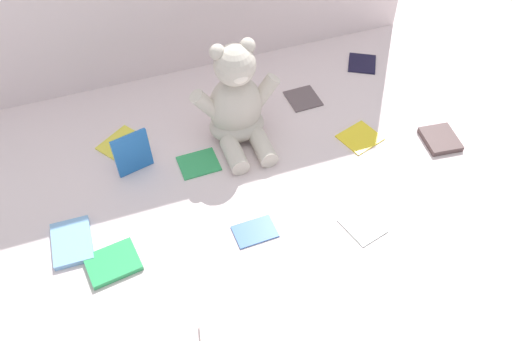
# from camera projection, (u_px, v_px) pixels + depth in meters

# --- Properties ---
(ground_plane) EXTENTS (3.20, 3.20, 0.00)m
(ground_plane) POSITION_uv_depth(u_px,v_px,m) (239.00, 170.00, 1.45)
(ground_plane) COLOR silver
(teddy_bear) EXTENTS (0.25, 0.22, 0.30)m
(teddy_bear) POSITION_uv_depth(u_px,v_px,m) (237.00, 105.00, 1.45)
(teddy_bear) COLOR beige
(teddy_bear) RESTS_ON ground_plane
(book_case_0) EXTENTS (0.10, 0.07, 0.01)m
(book_case_0) POSITION_uv_depth(u_px,v_px,m) (255.00, 231.00, 1.31)
(book_case_0) COLOR #345FA7
(book_case_0) RESTS_ON ground_plane
(book_case_1) EXTENTS (0.09, 0.13, 0.01)m
(book_case_1) POSITION_uv_depth(u_px,v_px,m) (72.00, 242.00, 1.29)
(book_case_1) COLOR #76A9DA
(book_case_1) RESTS_ON ground_plane
(book_case_2) EXTENTS (0.10, 0.11, 0.01)m
(book_case_2) POSITION_uv_depth(u_px,v_px,m) (363.00, 225.00, 1.32)
(book_case_2) COLOR white
(book_case_2) RESTS_ON ground_plane
(book_case_3) EXTENTS (0.10, 0.11, 0.02)m
(book_case_3) POSITION_uv_depth(u_px,v_px,m) (440.00, 139.00, 1.51)
(book_case_3) COLOR #523D3C
(book_case_3) RESTS_ON ground_plane
(book_case_4) EXTENTS (0.15, 0.14, 0.01)m
(book_case_4) POSITION_uv_depth(u_px,v_px,m) (122.00, 143.00, 1.51)
(book_case_4) COLOR yellow
(book_case_4) RESTS_ON ground_plane
(book_case_5) EXTENTS (0.13, 0.11, 0.01)m
(book_case_5) POSITION_uv_depth(u_px,v_px,m) (113.00, 263.00, 1.25)
(book_case_5) COLOR #2FA35A
(book_case_5) RESTS_ON ground_plane
(book_case_6) EXTENTS (0.10, 0.04, 0.12)m
(book_case_6) POSITION_uv_depth(u_px,v_px,m) (132.00, 153.00, 1.41)
(book_case_6) COLOR blue
(book_case_6) RESTS_ON ground_plane
(book_case_7) EXTENTS (0.12, 0.13, 0.01)m
(book_case_7) POSITION_uv_depth(u_px,v_px,m) (362.00, 63.00, 1.75)
(book_case_7) COLOR black
(book_case_7) RESTS_ON ground_plane
(book_case_8) EXTENTS (0.09, 0.10, 0.01)m
(book_case_8) POSITION_uv_depth(u_px,v_px,m) (303.00, 98.00, 1.64)
(book_case_8) COLOR #5C4E50
(book_case_8) RESTS_ON ground_plane
(book_case_9) EXTENTS (0.13, 0.12, 0.01)m
(book_case_9) POSITION_uv_depth(u_px,v_px,m) (359.00, 136.00, 1.53)
(book_case_9) COLOR yellow
(book_case_9) RESTS_ON ground_plane
(book_case_10) EXTENTS (0.12, 0.09, 0.01)m
(book_case_10) POSITION_uv_depth(u_px,v_px,m) (226.00, 335.00, 1.13)
(book_case_10) COLOR white
(book_case_10) RESTS_ON ground_plane
(book_case_11) EXTENTS (0.11, 0.09, 0.01)m
(book_case_11) POSITION_uv_depth(u_px,v_px,m) (199.00, 163.00, 1.46)
(book_case_11) COLOR #2E9B55
(book_case_11) RESTS_ON ground_plane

